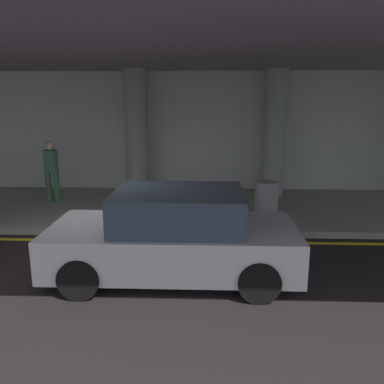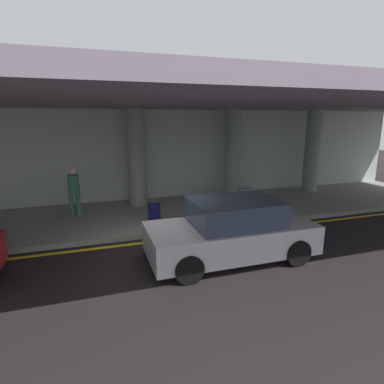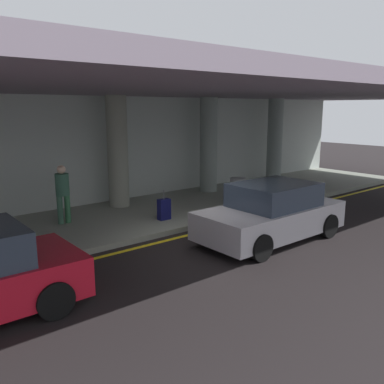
{
  "view_description": "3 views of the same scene",
  "coord_description": "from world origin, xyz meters",
  "px_view_note": "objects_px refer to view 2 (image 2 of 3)",
  "views": [
    {
      "loc": [
        2.05,
        -7.22,
        2.96
      ],
      "look_at": [
        1.7,
        2.22,
        0.73
      ],
      "focal_mm": 36.89,
      "sensor_mm": 36.0,
      "label": 1
    },
    {
      "loc": [
        -1.68,
        -7.58,
        3.4
      ],
      "look_at": [
        1.22,
        1.25,
        1.24
      ],
      "focal_mm": 29.26,
      "sensor_mm": 36.0,
      "label": 2
    },
    {
      "loc": [
        -6.55,
        -7.54,
        3.4
      ],
      "look_at": [
        1.48,
        2.27,
        0.76
      ],
      "focal_mm": 37.94,
      "sensor_mm": 36.0,
      "label": 3
    }
  ],
  "objects_px": {
    "suitcase_upright_primary": "(154,213)",
    "trash_bin_steel": "(244,200)",
    "car_silver": "(232,231)",
    "support_column_far_left": "(136,158)",
    "support_column_center": "(312,151)",
    "support_column_left_mid": "(232,154)",
    "traveler_with_luggage": "(74,189)"
  },
  "relations": [
    {
      "from": "suitcase_upright_primary",
      "to": "trash_bin_steel",
      "type": "distance_m",
      "value": 3.37
    },
    {
      "from": "support_column_left_mid",
      "to": "traveler_with_luggage",
      "type": "height_order",
      "value": "support_column_left_mid"
    },
    {
      "from": "support_column_far_left",
      "to": "support_column_center",
      "type": "bearing_deg",
      "value": 0.0
    },
    {
      "from": "support_column_center",
      "to": "suitcase_upright_primary",
      "type": "height_order",
      "value": "support_column_center"
    },
    {
      "from": "support_column_far_left",
      "to": "trash_bin_steel",
      "type": "height_order",
      "value": "support_column_far_left"
    },
    {
      "from": "suitcase_upright_primary",
      "to": "trash_bin_steel",
      "type": "height_order",
      "value": "suitcase_upright_primary"
    },
    {
      "from": "traveler_with_luggage",
      "to": "suitcase_upright_primary",
      "type": "height_order",
      "value": "traveler_with_luggage"
    },
    {
      "from": "car_silver",
      "to": "suitcase_upright_primary",
      "type": "distance_m",
      "value": 3.23
    },
    {
      "from": "car_silver",
      "to": "suitcase_upright_primary",
      "type": "height_order",
      "value": "car_silver"
    },
    {
      "from": "support_column_left_mid",
      "to": "trash_bin_steel",
      "type": "relative_size",
      "value": 4.29
    },
    {
      "from": "support_column_center",
      "to": "traveler_with_luggage",
      "type": "xyz_separation_m",
      "value": [
        -10.27,
        -0.85,
        -0.86
      ]
    },
    {
      "from": "traveler_with_luggage",
      "to": "trash_bin_steel",
      "type": "relative_size",
      "value": 1.98
    },
    {
      "from": "car_silver",
      "to": "support_column_far_left",
      "type": "bearing_deg",
      "value": 107.24
    },
    {
      "from": "car_silver",
      "to": "traveler_with_luggage",
      "type": "distance_m",
      "value": 5.84
    },
    {
      "from": "trash_bin_steel",
      "to": "car_silver",
      "type": "bearing_deg",
      "value": -122.3
    },
    {
      "from": "support_column_left_mid",
      "to": "support_column_center",
      "type": "relative_size",
      "value": 1.0
    },
    {
      "from": "car_silver",
      "to": "suitcase_upright_primary",
      "type": "bearing_deg",
      "value": 115.88
    },
    {
      "from": "support_column_left_mid",
      "to": "support_column_center",
      "type": "xyz_separation_m",
      "value": [
        4.0,
        0.0,
        0.0
      ]
    },
    {
      "from": "support_column_center",
      "to": "car_silver",
      "type": "relative_size",
      "value": 0.89
    },
    {
      "from": "car_silver",
      "to": "trash_bin_steel",
      "type": "bearing_deg",
      "value": 58.84
    },
    {
      "from": "support_column_far_left",
      "to": "car_silver",
      "type": "bearing_deg",
      "value": -73.91
    },
    {
      "from": "support_column_left_mid",
      "to": "support_column_center",
      "type": "height_order",
      "value": "same"
    },
    {
      "from": "suitcase_upright_primary",
      "to": "support_column_far_left",
      "type": "bearing_deg",
      "value": 113.16
    },
    {
      "from": "suitcase_upright_primary",
      "to": "traveler_with_luggage",
      "type": "bearing_deg",
      "value": 167.47
    },
    {
      "from": "support_column_far_left",
      "to": "trash_bin_steel",
      "type": "distance_m",
      "value": 4.34
    },
    {
      "from": "support_column_far_left",
      "to": "support_column_left_mid",
      "type": "bearing_deg",
      "value": 0.0
    },
    {
      "from": "car_silver",
      "to": "trash_bin_steel",
      "type": "xyz_separation_m",
      "value": [
        2.01,
        3.18,
        -0.14
      ]
    },
    {
      "from": "support_column_center",
      "to": "car_silver",
      "type": "xyz_separation_m",
      "value": [
        -6.48,
        -5.28,
        -1.26
      ]
    },
    {
      "from": "support_column_far_left",
      "to": "suitcase_upright_primary",
      "type": "height_order",
      "value": "support_column_far_left"
    },
    {
      "from": "traveler_with_luggage",
      "to": "support_column_center",
      "type": "bearing_deg",
      "value": -143.75
    },
    {
      "from": "traveler_with_luggage",
      "to": "suitcase_upright_primary",
      "type": "relative_size",
      "value": 1.87
    },
    {
      "from": "support_column_left_mid",
      "to": "support_column_far_left",
      "type": "bearing_deg",
      "value": 180.0
    }
  ]
}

